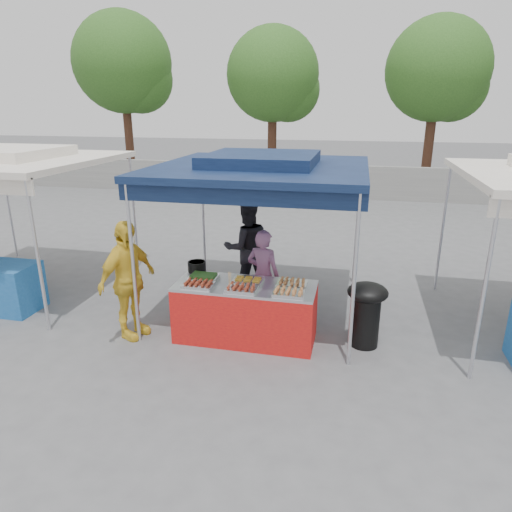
% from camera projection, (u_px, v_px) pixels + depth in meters
% --- Properties ---
extents(ground_plane, '(80.00, 80.00, 0.00)m').
position_uv_depth(ground_plane, '(247.00, 335.00, 6.82)').
color(ground_plane, '#5F5F62').
extents(back_wall, '(40.00, 0.25, 1.20)m').
position_uv_depth(back_wall, '(317.00, 181.00, 16.82)').
color(back_wall, gray).
rests_on(back_wall, ground_plane).
extents(main_canopy, '(3.20, 3.20, 2.57)m').
position_uv_depth(main_canopy, '(261.00, 167.00, 6.98)').
color(main_canopy, silver).
rests_on(main_canopy, ground_plane).
extents(tree_0, '(4.04, 4.04, 6.95)m').
position_uv_depth(tree_0, '(127.00, 67.00, 18.91)').
color(tree_0, '#44271A').
rests_on(tree_0, ground_plane).
extents(tree_1, '(3.65, 3.61, 6.21)m').
position_uv_depth(tree_1, '(277.00, 79.00, 17.89)').
color(tree_1, '#44271A').
rests_on(tree_1, ground_plane).
extents(tree_2, '(3.71, 3.69, 6.34)m').
position_uv_depth(tree_2, '(441.00, 74.00, 16.53)').
color(tree_2, '#44271A').
rests_on(tree_2, ground_plane).
extents(vendor_table, '(2.00, 0.80, 0.85)m').
position_uv_depth(vendor_table, '(245.00, 312.00, 6.60)').
color(vendor_table, red).
rests_on(vendor_table, ground_plane).
extents(food_tray_fl, '(0.42, 0.30, 0.07)m').
position_uv_depth(food_tray_fl, '(198.00, 285.00, 6.37)').
color(food_tray_fl, silver).
rests_on(food_tray_fl, vendor_table).
extents(food_tray_fm, '(0.42, 0.30, 0.07)m').
position_uv_depth(food_tray_fm, '(242.00, 289.00, 6.23)').
color(food_tray_fm, silver).
rests_on(food_tray_fm, vendor_table).
extents(food_tray_fr, '(0.42, 0.30, 0.07)m').
position_uv_depth(food_tray_fr, '(289.00, 293.00, 6.09)').
color(food_tray_fr, silver).
rests_on(food_tray_fr, vendor_table).
extents(food_tray_bl, '(0.42, 0.30, 0.07)m').
position_uv_depth(food_tray_bl, '(203.00, 277.00, 6.65)').
color(food_tray_bl, silver).
rests_on(food_tray_bl, vendor_table).
extents(food_tray_bm, '(0.42, 0.30, 0.07)m').
position_uv_depth(food_tray_bm, '(248.00, 280.00, 6.53)').
color(food_tray_bm, silver).
rests_on(food_tray_bm, vendor_table).
extents(food_tray_br, '(0.42, 0.30, 0.07)m').
position_uv_depth(food_tray_br, '(292.00, 283.00, 6.41)').
color(food_tray_br, silver).
rests_on(food_tray_br, vendor_table).
extents(cooking_pot, '(0.27, 0.27, 0.16)m').
position_uv_depth(cooking_pot, '(197.00, 267.00, 6.94)').
color(cooking_pot, black).
rests_on(cooking_pot, vendor_table).
extents(skewer_cup, '(0.07, 0.07, 0.09)m').
position_uv_depth(skewer_cup, '(230.00, 288.00, 6.22)').
color(skewer_cup, silver).
rests_on(skewer_cup, vendor_table).
extents(wok_burner, '(0.56, 0.56, 0.95)m').
position_uv_depth(wok_burner, '(366.00, 309.00, 6.37)').
color(wok_burner, black).
rests_on(wok_burner, ground_plane).
extents(crate_left, '(0.46, 0.32, 0.28)m').
position_uv_depth(crate_left, '(223.00, 309.00, 7.37)').
color(crate_left, '#153EAC').
rests_on(crate_left, ground_plane).
extents(crate_right, '(0.51, 0.36, 0.31)m').
position_uv_depth(crate_right, '(264.00, 313.00, 7.20)').
color(crate_right, '#153EAC').
rests_on(crate_right, ground_plane).
extents(crate_stacked, '(0.49, 0.34, 0.29)m').
position_uv_depth(crate_stacked, '(264.00, 295.00, 7.10)').
color(crate_stacked, '#153EAC').
rests_on(crate_stacked, crate_right).
extents(vendor_woman, '(0.61, 0.47, 1.48)m').
position_uv_depth(vendor_woman, '(263.00, 275.00, 7.12)').
color(vendor_woman, '#915C88').
rests_on(vendor_woman, ground_plane).
extents(helper_man, '(1.03, 0.95, 1.71)m').
position_uv_depth(helper_man, '(247.00, 248.00, 8.12)').
color(helper_man, black).
rests_on(helper_man, ground_plane).
extents(customer_person, '(0.73, 1.11, 1.76)m').
position_uv_depth(customer_person, '(128.00, 280.00, 6.54)').
color(customer_person, yellow).
rests_on(customer_person, ground_plane).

